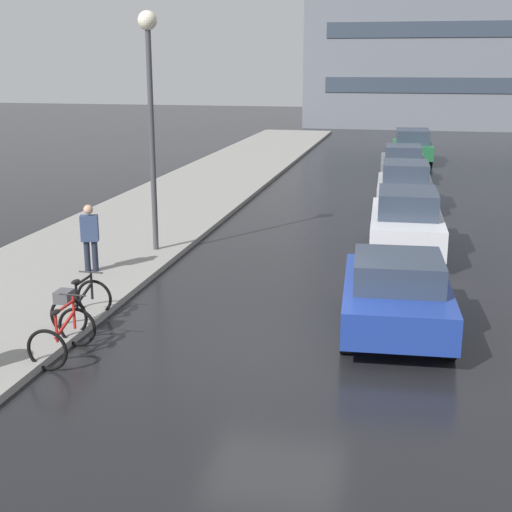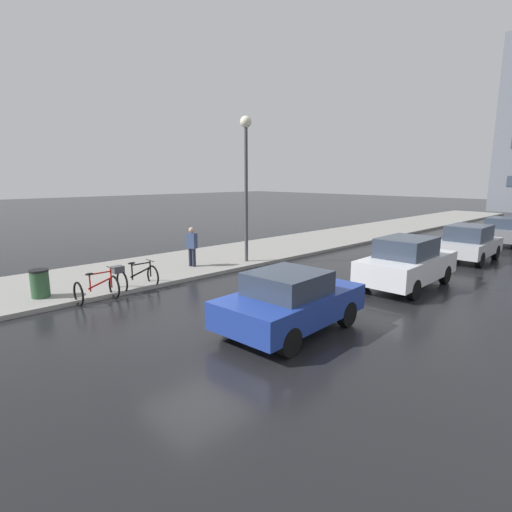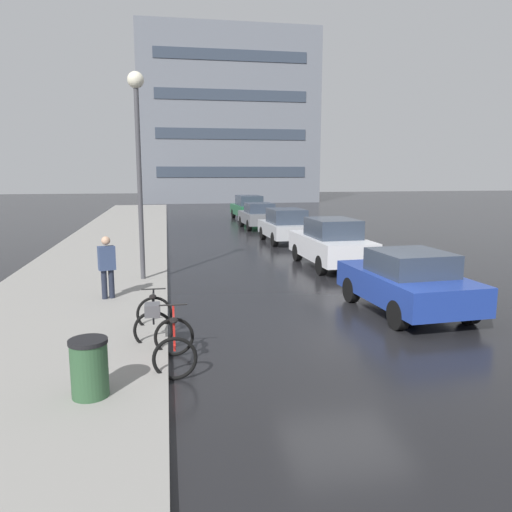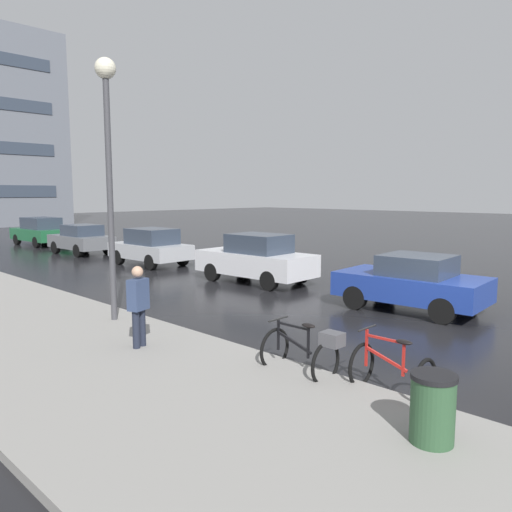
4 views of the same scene
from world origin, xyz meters
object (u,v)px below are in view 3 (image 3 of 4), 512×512
streetlamp (138,136)px  trash_bin (90,372)px  car_blue (407,281)px  bicycle_second (154,318)px  car_silver (286,225)px  car_white (331,243)px  car_grey (259,216)px  bicycle_nearest (174,345)px  pedestrian (107,266)px  car_green (249,207)px

streetlamp → trash_bin: bearing=-92.8°
car_blue → trash_bin: bearing=-151.3°
car_blue → trash_bin: car_blue is taller
bicycle_second → car_silver: car_silver is taller
car_silver → car_white: bearing=-88.7°
car_grey → bicycle_second: bearing=-106.4°
car_blue → car_silver: 12.11m
bicycle_second → bicycle_nearest: bearing=-74.6°
bicycle_second → car_white: (5.97, 6.97, 0.34)m
pedestrian → streetlamp: size_ratio=0.28×
car_silver → pedestrian: 12.26m
car_white → car_green: size_ratio=1.03×
car_white → trash_bin: size_ratio=4.40×
bicycle_nearest → car_silver: bearing=69.5°
bicycle_nearest → pedestrian: (-1.59, 4.54, 0.58)m
bicycle_nearest → car_blue: 6.04m
bicycle_second → car_grey: size_ratio=0.38×
car_white → car_green: bearing=90.0°
car_blue → car_white: bearing=89.2°
car_silver → pedestrian: pedestrian is taller
bicycle_nearest → bicycle_second: bicycle_nearest is taller
car_grey → car_green: (0.34, 5.83, 0.08)m
pedestrian → car_white: bearing=28.0°
car_white → streetlamp: 7.46m
bicycle_second → car_grey: bearing=73.6°
bicycle_nearest → car_silver: 15.57m
bicycle_nearest → streetlamp: size_ratio=0.19×
bicycle_nearest → car_blue: bearing=24.2°
car_green → streetlamp: size_ratio=0.69×
trash_bin → bicycle_nearest: bearing=44.9°
bicycle_second → car_green: car_green is taller
car_grey → car_green: bearing=86.7°
car_grey → trash_bin: size_ratio=3.81×
streetlamp → trash_bin: streetlamp is taller
car_silver → pedestrian: (-7.03, -10.04, 0.17)m
car_white → trash_bin: bearing=-125.4°
bicycle_nearest → trash_bin: size_ratio=1.15×
bicycle_nearest → car_green: bearing=78.0°
bicycle_second → streetlamp: bearing=94.7°
car_silver → streetlamp: size_ratio=0.63×
car_blue → streetlamp: streetlamp is taller
bicycle_nearest → car_grey: 21.20m
car_blue → car_white: car_white is taller
car_blue → streetlamp: bearing=145.6°
bicycle_second → pedestrian: bearing=110.9°
car_silver → trash_bin: car_silver is taller
trash_bin → car_silver: bearing=67.1°
car_white → trash_bin: 11.74m
bicycle_second → car_silver: size_ratio=0.37×
car_silver → streetlamp: streetlamp is taller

